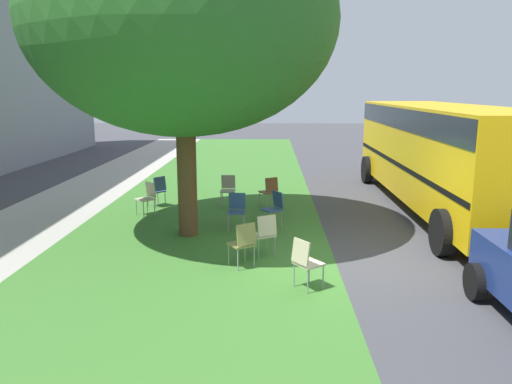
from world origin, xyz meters
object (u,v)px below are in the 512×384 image
at_px(chair_0, 274,206).
at_px(chair_2, 228,188).
at_px(chair_5, 147,196).
at_px(chair_6, 237,208).
at_px(chair_4, 243,241).
at_px(street_tree, 183,21).
at_px(school_bus, 443,147).
at_px(chair_1, 270,190).
at_px(chair_7, 306,260).
at_px(chair_3, 158,189).
at_px(chair_8, 265,232).

height_order(chair_0, chair_2, same).
height_order(chair_0, chair_5, same).
bearing_deg(chair_6, chair_4, -173.53).
relative_size(street_tree, school_bus, 0.69).
distance_m(chair_1, chair_7, 5.94).
bearing_deg(chair_4, chair_3, 28.91).
distance_m(chair_0, chair_1, 2.04).
height_order(chair_5, chair_7, same).
distance_m(chair_2, chair_6, 2.53).
distance_m(chair_3, chair_6, 3.34).
height_order(chair_4, chair_5, same).
bearing_deg(street_tree, chair_3, 25.48).
xyz_separation_m(chair_6, school_bus, (2.21, -5.55, 1.24)).
bearing_deg(street_tree, school_bus, -67.85).
bearing_deg(school_bus, chair_5, 96.19).
distance_m(chair_2, chair_8, 4.64).
distance_m(chair_4, chair_8, 0.74).
relative_size(chair_3, chair_5, 1.00).
relative_size(street_tree, chair_4, 8.20).
distance_m(chair_5, chair_6, 2.83).
bearing_deg(chair_1, chair_2, 79.54).
relative_size(chair_2, chair_6, 1.00).
bearing_deg(chair_4, chair_7, -132.37).
relative_size(chair_2, chair_8, 1.00).
bearing_deg(street_tree, chair_6, -65.70).
bearing_deg(chair_1, chair_7, -174.08).
distance_m(chair_1, chair_4, 4.93).
bearing_deg(chair_3, chair_6, -133.48).
xyz_separation_m(chair_3, chair_4, (-4.93, -2.72, 0.00)).
height_order(chair_1, school_bus, school_bus).
bearing_deg(chair_5, chair_3, -3.85).
bearing_deg(chair_8, chair_6, 18.98).
height_order(chair_1, chair_3, same).
height_order(chair_7, chair_8, same).
bearing_deg(chair_4, chair_5, 35.08).
relative_size(street_tree, chair_8, 8.20).
xyz_separation_m(chair_0, chair_7, (-3.87, -0.50, 0.00)).
relative_size(chair_1, chair_6, 1.00).
height_order(street_tree, chair_7, street_tree).
distance_m(chair_2, school_bus, 6.11).
xyz_separation_m(chair_3, chair_6, (-2.30, -2.42, 0.00)).
bearing_deg(chair_4, street_tree, 33.07).
height_order(chair_3, chair_8, same).
relative_size(street_tree, chair_6, 8.20).
bearing_deg(chair_2, chair_1, -100.46).
xyz_separation_m(street_tree, chair_6, (0.49, -1.09, -4.22)).
relative_size(chair_5, chair_7, 1.00).
xyz_separation_m(chair_0, school_bus, (1.98, -4.65, 1.24)).
height_order(chair_4, chair_6, same).
bearing_deg(school_bus, chair_3, 89.36).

